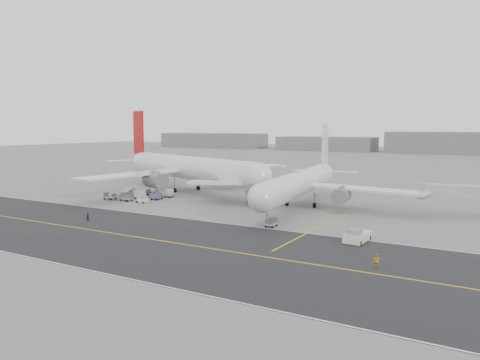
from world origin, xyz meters
The scene contains 11 objects.
ground centered at (0.00, 0.00, 0.00)m, with size 700.00×700.00×0.00m, color gray.
taxiway centered at (5.02, -17.98, 0.01)m, with size 220.00×59.00×0.03m.
horizon_buildings centered at (30.00, 260.00, 0.00)m, with size 520.00×28.00×28.00m, color slate, non-canonical shape.
airliner_a centered at (-16.48, 28.49, 6.37)m, with size 61.21×60.08×22.13m.
airliner_b centered at (19.23, 20.85, 5.24)m, with size 51.76×52.61×18.18m.
pushback_tug centered at (38.68, -3.74, 0.86)m, with size 3.00×7.34×2.08m.
jet_bridge centered at (50.78, 25.76, 4.42)m, with size 17.01×5.55×6.34m.
gse_cluster centered at (-19.32, 12.96, 0.00)m, with size 18.12×17.49×2.10m, color #9D9CA2, non-canonical shape.
stray_dolly centered at (22.78, -0.61, 0.00)m, with size 1.50×2.45×1.50m, color silver, non-canonical shape.
ground_crew_a centered at (-8.37, -13.13, 0.84)m, with size 0.61×0.40×1.68m, color black.
ground_crew_b centered at (44.43, -15.14, 0.84)m, with size 0.82×0.64×1.69m, color gold.
Camera 1 is at (57.82, -72.07, 17.17)m, focal length 35.00 mm.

